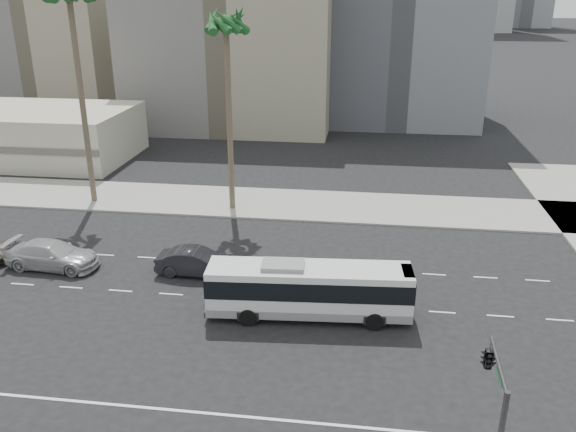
% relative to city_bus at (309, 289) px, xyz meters
% --- Properties ---
extents(ground, '(700.00, 700.00, 0.00)m').
position_rel_city_bus_xyz_m(ground, '(-1.96, 1.28, -1.60)').
color(ground, black).
rests_on(ground, ground).
extents(sidewalk_north, '(120.00, 7.00, 0.15)m').
position_rel_city_bus_xyz_m(sidewalk_north, '(-1.96, 16.78, -1.52)').
color(sidewalk_north, gray).
rests_on(sidewalk_north, ground).
extents(commercial_low, '(22.00, 12.16, 5.00)m').
position_rel_city_bus_xyz_m(commercial_low, '(-31.96, 27.27, 0.90)').
color(commercial_low, '#B3AE99').
rests_on(commercial_low, ground).
extents(midrise_beige_west, '(24.00, 18.00, 18.00)m').
position_rel_city_bus_xyz_m(midrise_beige_west, '(-13.96, 46.28, 7.40)').
color(midrise_beige_west, slate).
rests_on(midrise_beige_west, ground).
extents(midrise_gray_center, '(20.00, 20.00, 26.00)m').
position_rel_city_bus_xyz_m(midrise_gray_center, '(6.04, 53.28, 11.40)').
color(midrise_gray_center, '#4F5257').
rests_on(midrise_gray_center, ground).
extents(midrise_beige_far, '(18.00, 16.00, 15.00)m').
position_rel_city_bus_xyz_m(midrise_beige_far, '(-39.96, 51.28, 5.90)').
color(midrise_beige_far, slate).
rests_on(midrise_beige_far, ground).
extents(city_bus, '(10.73, 3.12, 3.04)m').
position_rel_city_bus_xyz_m(city_bus, '(0.00, 0.00, 0.00)').
color(city_bus, silver).
rests_on(city_bus, ground).
extents(car_a, '(1.86, 4.94, 1.61)m').
position_rel_city_bus_xyz_m(car_a, '(-7.14, 3.92, -0.79)').
color(car_a, black).
rests_on(car_a, ground).
extents(car_b, '(2.67, 5.90, 1.68)m').
position_rel_city_bus_xyz_m(car_b, '(-16.26, 3.68, -0.76)').
color(car_b, '#9D9E9F').
rests_on(car_b, ground).
extents(traffic_signal, '(2.55, 3.36, 5.56)m').
position_rel_city_bus_xyz_m(traffic_signal, '(6.94, -10.08, 3.04)').
color(traffic_signal, '#262628').
rests_on(traffic_signal, ground).
extents(palm_near, '(4.45, 4.45, 15.01)m').
position_rel_city_bus_xyz_m(palm_near, '(-7.54, 15.24, 12.00)').
color(palm_near, brown).
rests_on(palm_near, ground).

